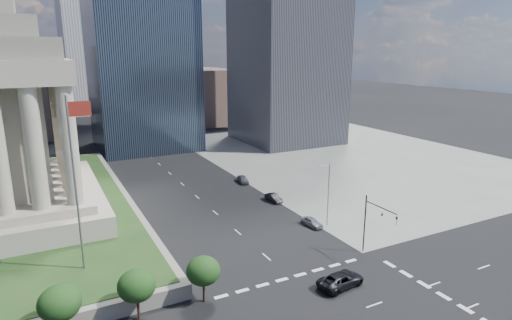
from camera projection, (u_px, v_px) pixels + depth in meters
ground at (136, 144)px, 125.40m from camera, size 500.00×500.00×0.00m
sidewalk_ne at (348, 156)px, 111.38m from camera, size 68.00×90.00×0.03m
flagpole at (76, 175)px, 47.01m from camera, size 2.52×0.24×20.00m
midrise_glass at (140, 38)px, 114.60m from camera, size 26.00×26.00×60.00m
building_filler_ne at (202, 96)px, 163.00m from camera, size 20.00×30.00×20.00m
building_filler_nw at (16, 92)px, 134.47m from camera, size 24.00×30.00×28.00m
traffic_signal_ne at (375, 219)px, 55.32m from camera, size 0.30×5.74×8.00m
street_lamp_north at (327, 191)px, 65.32m from camera, size 2.13×0.22×10.00m
pickup_truck at (341, 280)px, 49.22m from camera, size 6.22×3.50×1.64m
parked_sedan_near at (312, 222)px, 66.26m from camera, size 4.17×2.01×1.37m
parked_sedan_mid at (274, 198)px, 77.28m from camera, size 4.15×1.64×1.35m
parked_sedan_far at (243, 179)px, 88.32m from camera, size 2.42×4.51×1.46m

